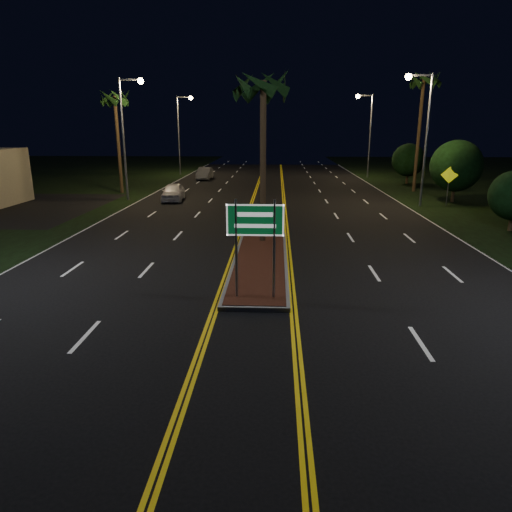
# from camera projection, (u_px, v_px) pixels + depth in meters

# --- Properties ---
(ground) EXTENTS (120.00, 120.00, 0.00)m
(ground) POSITION_uv_depth(u_px,v_px,m) (250.00, 340.00, 12.20)
(ground) COLOR black
(ground) RESTS_ON ground
(median_island) EXTENTS (2.25, 10.25, 0.17)m
(median_island) POSITION_uv_depth(u_px,v_px,m) (260.00, 262.00, 18.91)
(median_island) COLOR gray
(median_island) RESTS_ON ground
(highway_sign) EXTENTS (1.80, 0.08, 3.20)m
(highway_sign) POSITION_uv_depth(u_px,v_px,m) (255.00, 229.00, 14.24)
(highway_sign) COLOR gray
(highway_sign) RESTS_ON ground
(streetlight_left_mid) EXTENTS (1.91, 0.44, 9.00)m
(streetlight_left_mid) POSITION_uv_depth(u_px,v_px,m) (127.00, 125.00, 34.21)
(streetlight_left_mid) COLOR gray
(streetlight_left_mid) RESTS_ON ground
(streetlight_left_far) EXTENTS (1.91, 0.44, 9.00)m
(streetlight_left_far) POSITION_uv_depth(u_px,v_px,m) (181.00, 126.00, 53.43)
(streetlight_left_far) COLOR gray
(streetlight_left_far) RESTS_ON ground
(streetlight_right_mid) EXTENTS (1.91, 0.44, 9.00)m
(streetlight_right_mid) POSITION_uv_depth(u_px,v_px,m) (422.00, 125.00, 31.35)
(streetlight_right_mid) COLOR gray
(streetlight_right_mid) RESTS_ON ground
(streetlight_right_far) EXTENTS (1.91, 0.44, 9.00)m
(streetlight_right_far) POSITION_uv_depth(u_px,v_px,m) (367.00, 126.00, 50.58)
(streetlight_right_far) COLOR gray
(streetlight_right_far) RESTS_ON ground
(palm_median) EXTENTS (2.40, 2.40, 8.30)m
(palm_median) POSITION_uv_depth(u_px,v_px,m) (263.00, 86.00, 20.32)
(palm_median) COLOR #382819
(palm_median) RESTS_ON ground
(palm_left_far) EXTENTS (2.40, 2.40, 8.80)m
(palm_left_far) POSITION_uv_depth(u_px,v_px,m) (115.00, 99.00, 37.58)
(palm_left_far) COLOR #382819
(palm_left_far) RESTS_ON ground
(palm_right_far) EXTENTS (2.40, 2.40, 10.30)m
(palm_right_far) POSITION_uv_depth(u_px,v_px,m) (424.00, 82.00, 38.00)
(palm_right_far) COLOR #382819
(palm_right_far) RESTS_ON ground
(shrub_mid) EXTENTS (3.78, 3.78, 4.62)m
(shrub_mid) POSITION_uv_depth(u_px,v_px,m) (456.00, 166.00, 33.92)
(shrub_mid) COLOR #382819
(shrub_mid) RESTS_ON ground
(shrub_far) EXTENTS (3.24, 3.24, 3.96)m
(shrub_far) POSITION_uv_depth(u_px,v_px,m) (408.00, 160.00, 45.57)
(shrub_far) COLOR #382819
(shrub_far) RESTS_ON ground
(car_near) EXTENTS (2.39, 4.77, 1.54)m
(car_near) POSITION_uv_depth(u_px,v_px,m) (173.00, 191.00, 35.28)
(car_near) COLOR silver
(car_near) RESTS_ON ground
(car_far) EXTENTS (1.97, 4.48, 1.48)m
(car_far) POSITION_uv_depth(u_px,v_px,m) (205.00, 172.00, 49.82)
(car_far) COLOR #9CA0A5
(car_far) RESTS_ON ground
(warning_sign) EXTENTS (1.13, 0.36, 2.79)m
(warning_sign) POSITION_uv_depth(u_px,v_px,m) (449.00, 180.00, 32.68)
(warning_sign) COLOR gray
(warning_sign) RESTS_ON ground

